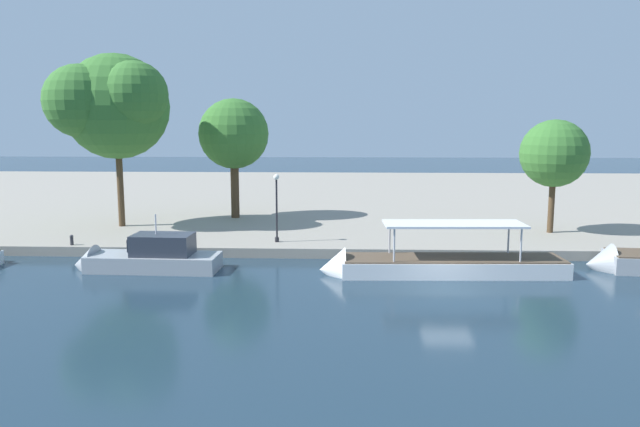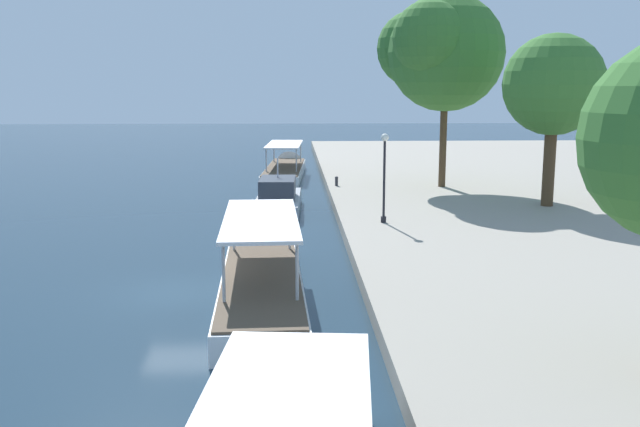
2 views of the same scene
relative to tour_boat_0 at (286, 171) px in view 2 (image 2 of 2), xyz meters
name	(u,v)px [view 2 (image 2 of 2)]	position (x,y,z in m)	size (l,w,h in m)	color
ground_plane	(178,293)	(32.63, -3.57, -0.33)	(220.00, 220.00, 0.00)	#1E3342
tour_boat_0	(286,171)	(0.00, 0.00, 0.00)	(13.88, 3.59, 3.76)	white
motor_yacht_1	(279,202)	(16.19, -0.27, 0.16)	(8.35, 2.72, 4.15)	#9EA3A8
tour_boat_2	(262,279)	(32.33, -0.61, 0.06)	(13.39, 3.14, 3.81)	white
mooring_bollard_0	(337,181)	(10.38, 3.50, 0.62)	(0.22, 0.22, 0.65)	#2D2D33
lamp_post	(384,170)	(23.12, 5.00, 2.87)	(0.38, 0.38, 4.37)	black
tree_1	(555,87)	(18.42, 14.96, 6.81)	(5.52, 5.52, 9.45)	#4C3823
tree_2	(437,50)	(10.93, 9.93, 9.16)	(8.55, 8.01, 12.47)	#4C3823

